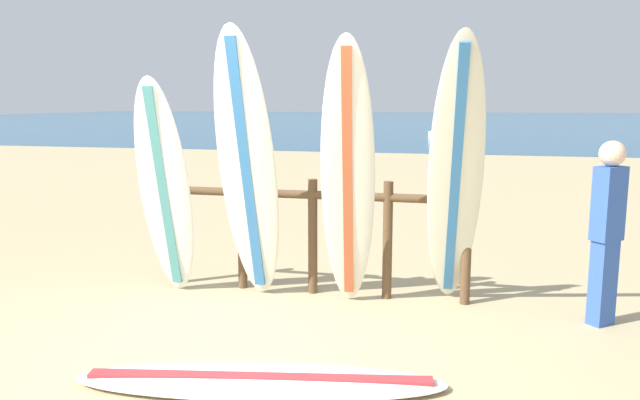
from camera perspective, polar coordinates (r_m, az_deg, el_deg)
ground_plane at (r=4.76m, az=-9.15°, el=-13.88°), size 120.00×120.00×0.00m
ocean_water at (r=62.08m, az=11.94°, el=7.24°), size 120.00×80.00×0.01m
surfboard_rack at (r=5.93m, az=-0.67°, el=-2.26°), size 2.99×0.09×1.11m
surfboard_leaning_far_left at (r=5.94m, az=-14.14°, el=1.00°), size 0.51×0.54×2.08m
surfboard_leaning_left at (r=5.58m, az=-6.71°, el=2.86°), size 0.58×0.72×2.49m
surfboard_leaning_center_left at (r=5.33m, az=2.58°, el=2.06°), size 0.55×0.75×2.39m
surfboard_leaning_center at (r=5.35m, az=12.36°, el=1.93°), size 0.56×1.16×2.40m
surfboard_lying_on_sand at (r=4.24m, az=-5.61°, el=-16.28°), size 2.52×1.01×0.08m
beachgoer_standing at (r=5.57m, az=24.96°, el=-2.12°), size 0.29×0.28×1.54m
small_boat_offshore at (r=31.79m, az=11.87°, el=6.07°), size 2.06×2.14×0.71m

